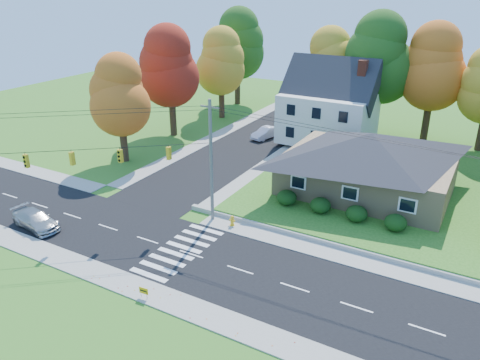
{
  "coord_description": "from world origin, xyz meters",
  "views": [
    {
      "loc": [
        17.06,
        -23.17,
        18.04
      ],
      "look_at": [
        -0.51,
        8.0,
        2.68
      ],
      "focal_mm": 35.0,
      "sensor_mm": 36.0,
      "label": 1
    }
  ],
  "objects_px": {
    "ranch_house": "(368,162)",
    "fire_hydrant": "(232,221)",
    "white_car": "(266,133)",
    "silver_sedan": "(35,220)"
  },
  "relations": [
    {
      "from": "silver_sedan",
      "to": "fire_hydrant",
      "type": "xyz_separation_m",
      "value": [
        13.33,
        7.82,
        -0.25
      ]
    },
    {
      "from": "ranch_house",
      "to": "white_car",
      "type": "height_order",
      "value": "ranch_house"
    },
    {
      "from": "ranch_house",
      "to": "fire_hydrant",
      "type": "relative_size",
      "value": 15.7
    },
    {
      "from": "fire_hydrant",
      "to": "ranch_house",
      "type": "bearing_deg",
      "value": 55.43
    },
    {
      "from": "ranch_house",
      "to": "silver_sedan",
      "type": "height_order",
      "value": "ranch_house"
    },
    {
      "from": "white_car",
      "to": "fire_hydrant",
      "type": "bearing_deg",
      "value": -55.58
    },
    {
      "from": "ranch_house",
      "to": "white_car",
      "type": "xyz_separation_m",
      "value": [
        -15.23,
        10.41,
        -2.56
      ]
    },
    {
      "from": "silver_sedan",
      "to": "fire_hydrant",
      "type": "distance_m",
      "value": 15.46
    },
    {
      "from": "silver_sedan",
      "to": "fire_hydrant",
      "type": "height_order",
      "value": "silver_sedan"
    },
    {
      "from": "ranch_house",
      "to": "white_car",
      "type": "distance_m",
      "value": 18.62
    }
  ]
}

